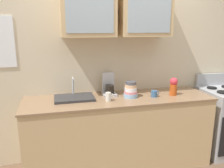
# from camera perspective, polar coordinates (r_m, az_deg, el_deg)

# --- Properties ---
(ground_plane) EXTENTS (10.00, 10.00, 0.00)m
(ground_plane) POSITION_cam_1_polar(r_m,az_deg,el_deg) (3.29, 1.72, -19.13)
(ground_plane) COLOR brown
(back_wall_unit) EXTENTS (3.91, 0.46, 2.74)m
(back_wall_unit) POSITION_cam_1_polar(r_m,az_deg,el_deg) (3.09, 0.20, 8.61)
(back_wall_unit) COLOR beige
(back_wall_unit) RESTS_ON ground_plane
(counter) EXTENTS (2.35, 0.66, 0.93)m
(counter) POSITION_cam_1_polar(r_m,az_deg,el_deg) (3.06, 1.78, -11.77)
(counter) COLOR tan
(counter) RESTS_ON ground_plane
(stove_range) EXTENTS (0.57, 0.68, 1.11)m
(stove_range) POSITION_cam_1_polar(r_m,az_deg,el_deg) (3.74, 25.42, -8.14)
(stove_range) COLOR #ADAFB5
(stove_range) RESTS_ON ground_plane
(sink_faucet) EXTENTS (0.48, 0.33, 0.25)m
(sink_faucet) POSITION_cam_1_polar(r_m,az_deg,el_deg) (2.87, -9.30, -3.28)
(sink_faucet) COLOR #2D2D30
(sink_faucet) RESTS_ON counter
(bowl_stack) EXTENTS (0.18, 0.18, 0.20)m
(bowl_stack) POSITION_cam_1_polar(r_m,az_deg,el_deg) (2.91, 4.60, -1.48)
(bowl_stack) COLOR #8CB7E0
(bowl_stack) RESTS_ON counter
(vase) EXTENTS (0.10, 0.10, 0.23)m
(vase) POSITION_cam_1_polar(r_m,az_deg,el_deg) (3.08, 14.95, -0.49)
(vase) COLOR #BF4C19
(vase) RESTS_ON counter
(cup_near_sink) EXTENTS (0.10, 0.06, 0.10)m
(cup_near_sink) POSITION_cam_1_polar(r_m,az_deg,el_deg) (2.76, -0.87, -3.13)
(cup_near_sink) COLOR silver
(cup_near_sink) RESTS_ON counter
(cup_near_bowls) EXTENTS (0.11, 0.08, 0.08)m
(cup_near_bowls) POSITION_cam_1_polar(r_m,az_deg,el_deg) (2.96, 10.40, -2.37)
(cup_near_bowls) COLOR #38608C
(cup_near_bowls) RESTS_ON counter
(coffee_maker) EXTENTS (0.17, 0.20, 0.29)m
(coffee_maker) POSITION_cam_1_polar(r_m,az_deg,el_deg) (2.99, -0.80, -0.65)
(coffee_maker) COLOR #B7B7BC
(coffee_maker) RESTS_ON counter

